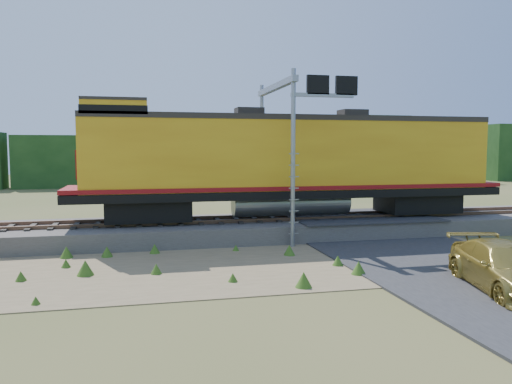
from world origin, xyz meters
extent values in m
plane|color=#475123|center=(0.00, 0.00, 0.00)|extent=(140.00, 140.00, 0.00)
cube|color=slate|center=(0.00, 6.00, 0.40)|extent=(70.00, 5.00, 0.80)
cube|color=brown|center=(0.00, 5.28, 0.88)|extent=(70.00, 0.10, 0.16)
cube|color=brown|center=(0.00, 6.72, 0.88)|extent=(70.00, 0.10, 0.16)
cube|color=#8C7754|center=(-2.00, 0.50, 0.01)|extent=(26.00, 8.00, 0.03)
cube|color=#38383A|center=(7.00, 6.00, 0.83)|extent=(7.00, 5.20, 0.06)
cube|color=#38383A|center=(7.00, 22.00, 0.04)|extent=(7.00, 24.00, 0.08)
cube|color=#193B15|center=(0.00, 38.00, 3.25)|extent=(36.00, 3.00, 6.50)
cube|color=#193B15|center=(40.00, 38.00, 3.00)|extent=(50.00, 3.00, 6.00)
cube|color=black|center=(-3.17, 6.00, 1.43)|extent=(3.72, 2.38, 0.93)
cube|color=black|center=(10.27, 6.00, 1.43)|extent=(3.72, 2.38, 0.93)
cube|color=black|center=(3.55, 6.00, 2.08)|extent=(20.69, 3.10, 0.37)
cylinder|color=gray|center=(3.55, 6.00, 1.58)|extent=(5.69, 1.24, 1.24)
cube|color=gold|center=(3.55, 6.00, 3.87)|extent=(19.14, 3.00, 3.21)
cube|color=maroon|center=(3.55, 6.00, 2.39)|extent=(20.69, 3.16, 0.19)
cube|color=#28231E|center=(3.55, 6.00, 5.59)|extent=(19.14, 3.05, 0.25)
cube|color=gold|center=(-4.52, 6.00, 5.83)|extent=(2.69, 3.00, 0.72)
cube|color=#28231E|center=(-4.52, 6.00, 6.24)|extent=(2.69, 3.05, 0.12)
cube|color=black|center=(-4.52, 6.00, 5.78)|extent=(2.74, 3.05, 0.36)
cube|color=maroon|center=(-6.07, 6.00, 3.50)|extent=(0.10, 2.07, 1.24)
cube|color=#28231E|center=(1.48, 6.00, 5.83)|extent=(1.24, 1.03, 0.47)
cube|color=#28231E|center=(6.65, 6.00, 5.83)|extent=(1.24, 1.03, 0.47)
cylinder|color=gray|center=(2.76, 3.20, 3.74)|extent=(0.19, 0.19, 7.49)
cylinder|color=gray|center=(2.76, 8.80, 3.74)|extent=(0.19, 0.19, 7.49)
cube|color=gray|center=(2.76, 6.00, 7.06)|extent=(0.27, 6.20, 0.27)
cube|color=gray|center=(4.05, 3.20, 6.42)|extent=(2.78, 0.16, 0.16)
cube|color=black|center=(3.83, 3.20, 6.85)|extent=(0.96, 0.16, 0.80)
cube|color=black|center=(5.12, 3.20, 6.85)|extent=(0.96, 0.16, 0.80)
imported|color=#AC9640|center=(6.92, -4.52, 0.70)|extent=(2.97, 5.14, 1.40)
camera|label=1|loc=(-3.44, -16.89, 4.19)|focal=35.00mm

